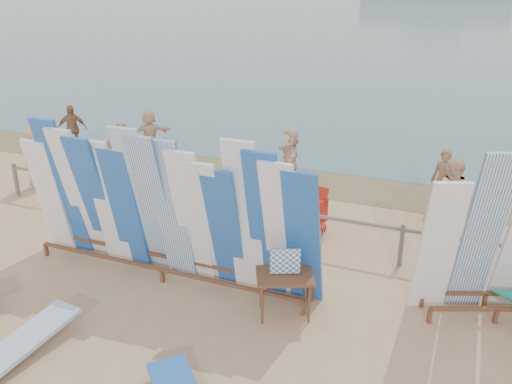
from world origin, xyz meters
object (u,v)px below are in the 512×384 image
at_px(beach_chair_right, 313,226).
at_px(beachgoer_7, 443,182).
at_px(main_surfboard_rack, 165,212).
at_px(stroller, 311,217).
at_px(beachgoer_2, 114,164).
at_px(side_surfboard_rack, 503,243).
at_px(beachgoer_0, 39,156).
at_px(beachgoer_8, 454,198).
at_px(beachgoer_1, 122,150).
at_px(vendor_table, 284,294).
at_px(flat_board_b, 3,371).
at_px(beach_chair_left, 296,223).
at_px(beachgoer_extra_1, 72,129).
at_px(beachgoer_11, 150,134).
at_px(beachgoer_5, 290,157).

xyz_separation_m(beach_chair_right, beachgoer_7, (2.51, 2.48, 0.57)).
bearing_deg(main_surfboard_rack, stroller, 55.33).
relative_size(stroller, beachgoer_2, 0.69).
height_order(side_surfboard_rack, beachgoer_0, side_surfboard_rack).
xyz_separation_m(stroller, beachgoer_0, (-7.78, 0.05, 0.49)).
height_order(main_surfboard_rack, beachgoer_8, main_surfboard_rack).
bearing_deg(beach_chair_right, beachgoer_1, 142.74).
distance_m(beach_chair_right, beachgoer_2, 5.86).
xyz_separation_m(vendor_table, beachgoer_1, (-6.75, 4.90, 0.39)).
bearing_deg(stroller, flat_board_b, -99.85).
bearing_deg(beach_chair_left, stroller, 31.85).
relative_size(beachgoer_7, beachgoer_extra_1, 1.03).
bearing_deg(main_surfboard_rack, flat_board_b, -103.99).
relative_size(beachgoer_8, beachgoer_2, 1.17).
distance_m(vendor_table, beach_chair_left, 3.22).
bearing_deg(beachgoer_8, beachgoer_11, 176.34).
bearing_deg(beachgoer_extra_1, beachgoer_0, -99.68).
xyz_separation_m(vendor_table, stroller, (-0.52, 3.23, 0.01)).
distance_m(flat_board_b, beachgoer_extra_1, 11.31).
distance_m(stroller, beachgoer_5, 3.34).
relative_size(beachgoer_7, beachgoer_5, 1.03).
xyz_separation_m(stroller, beachgoer_7, (2.57, 2.39, 0.39)).
xyz_separation_m(vendor_table, beachgoer_0, (-8.30, 3.28, 0.50)).
xyz_separation_m(beach_chair_left, beachgoer_5, (-1.21, 3.06, 0.52)).
distance_m(beachgoer_8, beachgoer_2, 8.65).
height_order(side_surfboard_rack, beach_chair_left, side_surfboard_rack).
bearing_deg(beachgoer_0, beachgoer_extra_1, -85.92).
height_order(vendor_table, beach_chair_left, vendor_table).
relative_size(vendor_table, beach_chair_right, 1.45).
height_order(vendor_table, stroller, vendor_table).
relative_size(flat_board_b, beachgoer_11, 1.75).
height_order(stroller, beachgoer_0, beachgoer_0).
bearing_deg(main_surfboard_rack, beach_chair_right, 53.48).
height_order(beachgoer_0, beachgoer_2, beachgoer_0).
relative_size(stroller, beachgoer_8, 0.59).
bearing_deg(beachgoer_11, beachgoer_7, 129.98).
bearing_deg(beachgoer_2, beachgoer_1, -71.89).
bearing_deg(beach_chair_right, side_surfboard_rack, -47.11).
distance_m(side_surfboard_rack, flat_board_b, 8.01).
height_order(flat_board_b, beachgoer_7, beachgoer_7).
distance_m(side_surfboard_rack, beachgoer_0, 11.75).
bearing_deg(side_surfboard_rack, flat_board_b, -169.01).
bearing_deg(beachgoer_extra_1, beach_chair_left, -55.03).
bearing_deg(beachgoer_5, beachgoer_8, 39.86).
bearing_deg(side_surfboard_rack, beachgoer_0, 148.56).
bearing_deg(beachgoer_0, main_surfboard_rack, 131.94).
distance_m(side_surfboard_rack, beach_chair_left, 4.61).
bearing_deg(vendor_table, beachgoer_8, 36.79).
distance_m(flat_board_b, beachgoer_11, 10.53).
distance_m(stroller, beachgoer_2, 5.77).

